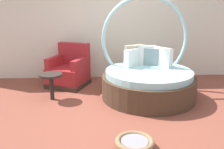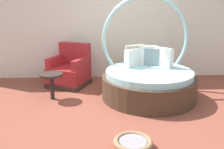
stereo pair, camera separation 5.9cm
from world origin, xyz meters
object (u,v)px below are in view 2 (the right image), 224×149
Objects in this scene: red_armchair at (70,71)px; pet_basket at (133,143)px; round_daybed at (148,77)px; side_table at (51,78)px.

pet_basket is at bearing -67.47° from red_armchair.
red_armchair is 2.90m from pet_basket.
red_armchair reaches higher than pet_basket.
round_daybed reaches higher than side_table.
side_table reaches higher than pet_basket.
side_table is (-0.25, -0.88, 0.10)m from red_armchair.
red_armchair is at bearing 74.07° from side_table.
red_armchair is at bearing 112.53° from pet_basket.
red_armchair reaches higher than side_table.
round_daybed is at bearing 2.44° from side_table.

